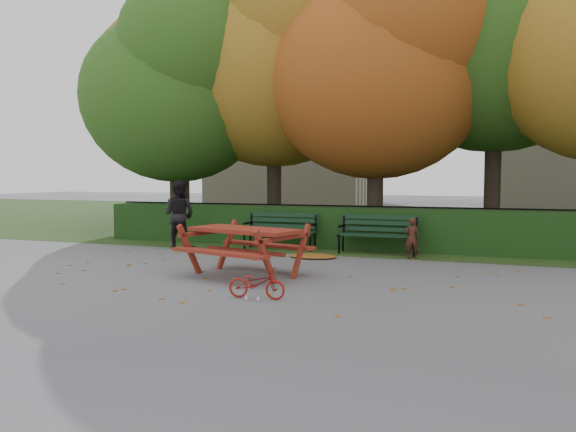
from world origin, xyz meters
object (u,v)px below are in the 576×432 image
(tree_f, at_px, (187,69))
(child, at_px, (412,238))
(tree_b, at_px, (282,54))
(tree_d, at_px, (512,17))
(adult, at_px, (179,215))
(bicycle, at_px, (257,283))
(tree_a, at_px, (181,83))
(bench_left, at_px, (281,228))
(picnic_table, at_px, (244,239))
(tree_c, at_px, (387,60))
(bench_right, at_px, (378,231))

(tree_f, height_order, child, tree_f)
(tree_b, bearing_deg, tree_d, 4.38)
(child, bearing_deg, adult, -15.84)
(adult, xyz_separation_m, bicycle, (4.07, -4.54, -0.61))
(tree_a, relative_size, tree_d, 0.78)
(tree_a, distance_m, tree_f, 4.31)
(tree_f, relative_size, bench_left, 5.10)
(tree_d, bearing_deg, bicycle, -111.37)
(tree_a, relative_size, picnic_table, 3.18)
(child, xyz_separation_m, bicycle, (-1.53, -4.84, -0.22))
(tree_a, height_order, bench_left, tree_a)
(tree_a, relative_size, tree_b, 0.85)
(tree_b, height_order, adult, tree_b)
(tree_a, height_order, tree_f, tree_f)
(tree_d, height_order, child, tree_d)
(tree_a, height_order, tree_b, tree_b)
(adult, bearing_deg, tree_c, -145.15)
(tree_a, xyz_separation_m, child, (7.12, -2.38, -4.08))
(tree_b, relative_size, tree_d, 0.92)
(tree_d, bearing_deg, tree_c, -157.39)
(tree_d, xyz_separation_m, child, (-1.95, -4.03, -5.54))
(tree_c, xyz_separation_m, bicycle, (-0.43, -7.61, -4.60))
(bench_left, distance_m, bicycle, 5.62)
(bench_right, bearing_deg, tree_b, 139.33)
(tree_a, xyz_separation_m, bench_right, (6.29, -1.88, -4.00))
(tree_d, distance_m, tree_f, 11.20)
(tree_d, relative_size, tree_f, 1.04)
(tree_a, xyz_separation_m, bench_left, (3.89, -1.88, -4.00))
(tree_f, bearing_deg, tree_c, -22.35)
(tree_a, height_order, adult, tree_a)
(tree_b, xyz_separation_m, tree_d, (6.32, 0.48, 0.58))
(bench_right, bearing_deg, bench_left, 180.00)
(tree_c, xyz_separation_m, child, (1.10, -2.76, -4.38))
(tree_c, height_order, bench_left, tree_c)
(tree_c, bearing_deg, child, -68.30)
(bench_left, xyz_separation_m, picnic_table, (0.75, -3.70, 0.15))
(tree_b, relative_size, bench_right, 4.88)
(bench_left, xyz_separation_m, child, (3.23, -0.50, -0.08))
(tree_a, xyz_separation_m, tree_f, (-1.94, 3.66, 1.17))
(tree_b, xyz_separation_m, bench_left, (1.14, -3.04, -4.88))
(tree_d, bearing_deg, child, -115.78)
(tree_a, height_order, child, tree_a)
(tree_c, distance_m, tree_d, 3.50)
(picnic_table, bearing_deg, adult, 152.30)
(tree_f, distance_m, child, 12.09)
(bench_right, bearing_deg, picnic_table, -114.08)
(tree_d, height_order, adult, tree_d)
(tree_c, bearing_deg, bench_left, -133.36)
(bench_right, height_order, bicycle, bench_right)
(bench_left, height_order, bench_right, same)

